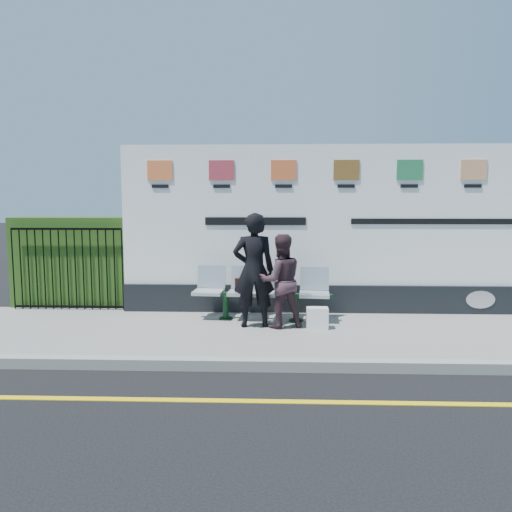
% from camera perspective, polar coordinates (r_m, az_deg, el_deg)
% --- Properties ---
extents(ground, '(80.00, 80.00, 0.00)m').
position_cam_1_polar(ground, '(5.62, 10.14, -16.19)').
color(ground, black).
extents(pavement, '(14.00, 3.00, 0.12)m').
position_cam_1_polar(pavement, '(7.95, 7.61, -8.86)').
color(pavement, gray).
rests_on(pavement, ground).
extents(kerb, '(14.00, 0.18, 0.14)m').
position_cam_1_polar(kerb, '(6.52, 8.90, -12.26)').
color(kerb, gray).
rests_on(kerb, ground).
extents(yellow_line, '(14.00, 0.10, 0.01)m').
position_cam_1_polar(yellow_line, '(5.62, 10.14, -16.16)').
color(yellow_line, yellow).
rests_on(yellow_line, ground).
extents(billboard, '(8.00, 0.30, 3.00)m').
position_cam_1_polar(billboard, '(9.10, 10.06, 1.75)').
color(billboard, black).
rests_on(billboard, pavement).
extents(hedge, '(2.35, 0.70, 1.70)m').
position_cam_1_polar(hedge, '(10.24, -19.78, -0.55)').
color(hedge, '#2C5218').
rests_on(hedge, pavement).
extents(railing, '(2.05, 0.06, 1.54)m').
position_cam_1_polar(railing, '(9.84, -20.73, -1.33)').
color(railing, black).
rests_on(railing, pavement).
extents(bench, '(2.33, 0.77, 0.49)m').
position_cam_1_polar(bench, '(8.48, 0.55, -5.70)').
color(bench, silver).
rests_on(bench, pavement).
extents(woman_left, '(0.72, 0.52, 1.83)m').
position_cam_1_polar(woman_left, '(7.94, -0.27, -1.64)').
color(woman_left, black).
rests_on(woman_left, pavement).
extents(woman_right, '(0.85, 0.74, 1.49)m').
position_cam_1_polar(woman_right, '(7.95, 2.83, -2.86)').
color(woman_right, '#3B262D').
rests_on(woman_right, pavement).
extents(handbag_brown, '(0.29, 0.14, 0.22)m').
position_cam_1_polar(handbag_brown, '(8.45, -1.47, -3.29)').
color(handbag_brown, black).
rests_on(handbag_brown, bench).
extents(carrier_bag_white, '(0.34, 0.20, 0.34)m').
position_cam_1_polar(carrier_bag_white, '(8.00, 7.01, -7.06)').
color(carrier_bag_white, white).
rests_on(carrier_bag_white, pavement).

